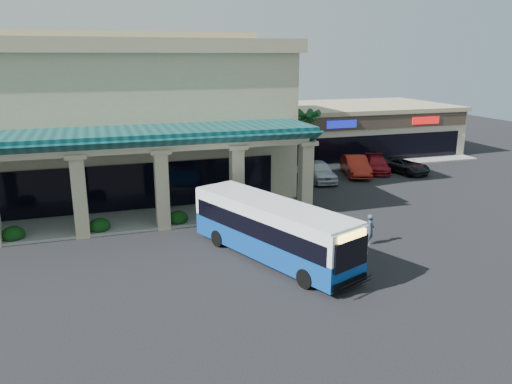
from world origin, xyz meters
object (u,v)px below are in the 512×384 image
object	(u,v)px
car_silver	(319,171)
car_white	(356,166)
car_red	(377,164)
car_gray	(404,165)
transit_bus	(272,231)
pedestrian	(371,229)

from	to	relation	value
car_silver	car_white	distance (m)	3.85
car_silver	car_red	world-z (taller)	car_silver
car_red	car_gray	size ratio (longest dim) A/B	0.95
car_red	transit_bus	bearing A→B (deg)	-111.67
car_silver	car_gray	xyz separation A→B (m)	(8.24, 0.45, -0.15)
transit_bus	pedestrian	world-z (taller)	transit_bus
car_white	car_red	size ratio (longest dim) A/B	1.10
car_silver	transit_bus	bearing A→B (deg)	-116.19
car_gray	car_red	bearing A→B (deg)	142.08
pedestrian	car_silver	world-z (taller)	pedestrian
pedestrian	car_gray	bearing A→B (deg)	2.62
car_white	pedestrian	bearing A→B (deg)	-99.49
car_gray	car_white	bearing A→B (deg)	161.83
pedestrian	car_red	size ratio (longest dim) A/B	0.36
car_white	car_red	world-z (taller)	car_white
pedestrian	car_silver	distance (m)	14.10
pedestrian	car_white	xyz separation A→B (m)	(7.12, 14.54, -0.00)
pedestrian	car_gray	world-z (taller)	pedestrian
car_white	car_gray	world-z (taller)	car_white
car_silver	car_gray	distance (m)	8.26
car_silver	car_gray	size ratio (longest dim) A/B	1.00
transit_bus	car_gray	xyz separation A→B (m)	(17.31, 14.35, -0.79)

